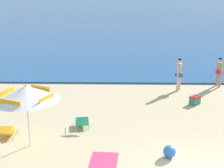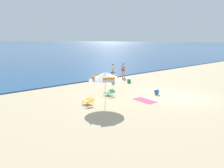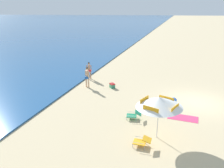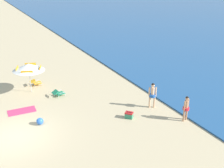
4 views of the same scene
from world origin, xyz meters
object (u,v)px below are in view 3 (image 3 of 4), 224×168
(beach_umbrella_striped_main, at_px, (159,102))
(lounge_chair_beside_umbrella, at_px, (134,115))
(cooler_box, at_px, (112,86))
(person_standing_beside, at_px, (87,76))
(beach_ball, at_px, (174,100))
(person_standing_near_shore, at_px, (89,69))
(lounge_chair_under_umbrella, at_px, (142,141))
(beach_towel, at_px, (183,118))

(beach_umbrella_striped_main, xyz_separation_m, lounge_chair_beside_umbrella, (1.73, 1.54, -1.73))
(lounge_chair_beside_umbrella, bearing_deg, cooler_box, 29.13)
(person_standing_beside, distance_m, beach_ball, 7.47)
(lounge_chair_beside_umbrella, xyz_separation_m, person_standing_beside, (4.72, 4.98, 0.76))
(beach_umbrella_striped_main, height_order, person_standing_near_shore, beach_umbrella_striped_main)
(person_standing_near_shore, bearing_deg, lounge_chair_under_umbrella, -145.71)
(lounge_chair_under_umbrella, xyz_separation_m, lounge_chair_beside_umbrella, (2.74, 0.92, -0.01))
(beach_umbrella_striped_main, xyz_separation_m, lounge_chair_under_umbrella, (-1.01, 0.62, -1.72))
(beach_umbrella_striped_main, relative_size, lounge_chair_under_umbrella, 3.63)
(beach_umbrella_striped_main, relative_size, cooler_box, 5.27)
(lounge_chair_beside_umbrella, bearing_deg, lounge_chair_under_umbrella, -161.32)
(lounge_chair_beside_umbrella, height_order, person_standing_beside, person_standing_beside)
(lounge_chair_beside_umbrella, height_order, beach_ball, lounge_chair_beside_umbrella)
(person_standing_near_shore, xyz_separation_m, beach_towel, (-6.13, -8.68, -0.95))
(beach_umbrella_striped_main, xyz_separation_m, cooler_box, (6.89, 4.42, -1.80))
(beach_umbrella_striped_main, bearing_deg, beach_towel, -26.63)
(beach_ball, bearing_deg, person_standing_near_shore, 64.21)
(person_standing_near_shore, relative_size, beach_towel, 0.92)
(person_standing_beside, distance_m, beach_towel, 8.78)
(lounge_chair_under_umbrella, height_order, person_standing_beside, person_standing_beside)
(beach_umbrella_striped_main, distance_m, beach_ball, 5.29)
(person_standing_beside, xyz_separation_m, cooler_box, (0.45, -2.10, -0.83))
(lounge_chair_under_umbrella, relative_size, person_standing_near_shore, 0.53)
(person_standing_near_shore, distance_m, cooler_box, 3.57)
(beach_towel, bearing_deg, lounge_chair_under_umbrella, 151.98)
(beach_umbrella_striped_main, bearing_deg, lounge_chair_under_umbrella, 148.45)
(person_standing_beside, height_order, cooler_box, person_standing_beside)
(person_standing_near_shore, distance_m, beach_ball, 8.99)
(lounge_chair_beside_umbrella, distance_m, person_standing_beside, 6.90)
(person_standing_beside, bearing_deg, beach_ball, -101.80)
(person_standing_near_shore, bearing_deg, cooler_box, -123.68)
(cooler_box, relative_size, beach_towel, 0.33)
(beach_towel, bearing_deg, person_standing_beside, 64.57)
(beach_umbrella_striped_main, height_order, lounge_chair_beside_umbrella, beach_umbrella_striped_main)
(person_standing_beside, relative_size, beach_towel, 0.99)
(person_standing_beside, distance_m, cooler_box, 2.30)
(cooler_box, xyz_separation_m, beach_ball, (-1.96, -5.16, 0.01))
(beach_umbrella_striped_main, bearing_deg, lounge_chair_beside_umbrella, 41.73)
(lounge_chair_under_umbrella, relative_size, lounge_chair_beside_umbrella, 0.91)
(lounge_chair_beside_umbrella, xyz_separation_m, cooler_box, (5.16, 2.88, -0.07))
(beach_umbrella_striped_main, distance_m, lounge_chair_beside_umbrella, 2.89)
(cooler_box, bearing_deg, person_standing_near_shore, 56.32)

